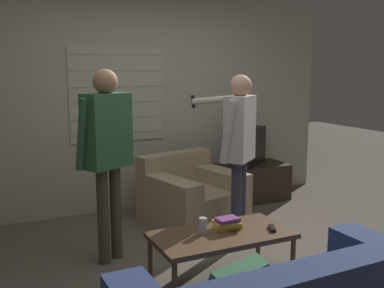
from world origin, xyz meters
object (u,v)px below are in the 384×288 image
object	(u,v)px
soda_can	(203,226)
spare_remote	(272,228)
person_right_standing	(238,139)
tv	(249,147)
book_stack	(227,224)
armchair_beige	(191,196)
coffee_table	(222,237)
person_left_standing	(106,142)

from	to	relation	value
soda_can	spare_remote	xyz separation A→B (m)	(0.53, -0.17, -0.05)
person_right_standing	spare_remote	distance (m)	1.01
tv	spare_remote	size ratio (longest dim) A/B	5.01
book_stack	armchair_beige	bearing A→B (deg)	76.53
tv	spare_remote	world-z (taller)	tv
armchair_beige	tv	size ratio (longest dim) A/B	1.65
person_right_standing	book_stack	bearing A→B (deg)	-166.47
armchair_beige	person_right_standing	world-z (taller)	person_right_standing
coffee_table	book_stack	distance (m)	0.13
person_left_standing	person_right_standing	bearing A→B (deg)	-32.57
coffee_table	person_left_standing	world-z (taller)	person_left_standing
coffee_table	person_left_standing	size ratio (longest dim) A/B	0.65
soda_can	spare_remote	size ratio (longest dim) A/B	0.93
armchair_beige	spare_remote	size ratio (longest dim) A/B	8.26
tv	soda_can	xyz separation A→B (m)	(-1.55, -1.79, -0.22)
coffee_table	person_right_standing	xyz separation A→B (m)	(0.55, 0.69, 0.65)
person_left_standing	person_right_standing	world-z (taller)	person_left_standing
armchair_beige	coffee_table	size ratio (longest dim) A/B	1.02
coffee_table	tv	xyz separation A→B (m)	(1.41, 1.84, 0.32)
person_left_standing	person_right_standing	size ratio (longest dim) A/B	1.03
person_left_standing	soda_can	bearing A→B (deg)	-81.23
book_stack	tv	bearing A→B (deg)	53.25
armchair_beige	book_stack	bearing A→B (deg)	62.78
book_stack	spare_remote	bearing A→B (deg)	-27.80
tv	book_stack	xyz separation A→B (m)	(-1.33, -1.79, -0.24)
person_left_standing	soda_can	world-z (taller)	person_left_standing
person_left_standing	person_right_standing	distance (m)	1.24
book_stack	soda_can	world-z (taller)	soda_can
armchair_beige	coffee_table	world-z (taller)	armchair_beige
spare_remote	book_stack	bearing A→B (deg)	176.79
coffee_table	book_stack	xyz separation A→B (m)	(0.08, 0.06, 0.08)
armchair_beige	tv	bearing A→B (deg)	-172.04
book_stack	person_left_standing	bearing A→B (deg)	135.33
armchair_beige	soda_can	distance (m)	1.51
coffee_table	soda_can	xyz separation A→B (m)	(-0.14, 0.06, 0.10)
person_right_standing	book_stack	size ratio (longest dim) A/B	7.10
armchair_beige	person_right_standing	xyz separation A→B (m)	(0.14, -0.76, 0.74)
person_right_standing	soda_can	bearing A→B (deg)	-177.14
person_right_standing	tv	bearing A→B (deg)	13.86
spare_remote	soda_can	bearing A→B (deg)	-172.80
book_stack	soda_can	bearing A→B (deg)	179.92
book_stack	coffee_table	bearing A→B (deg)	-144.36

